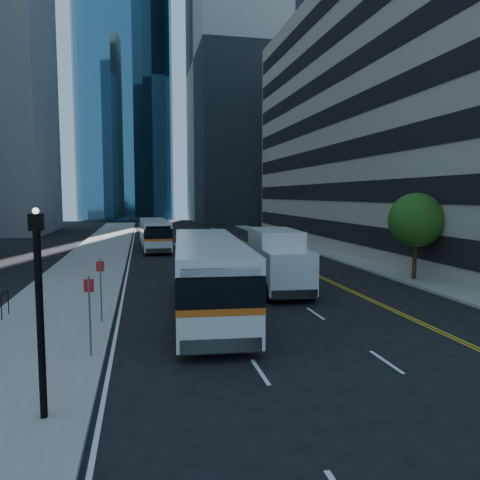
# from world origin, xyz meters

# --- Properties ---
(ground) EXTENTS (160.00, 160.00, 0.00)m
(ground) POSITION_xyz_m (0.00, 0.00, 0.00)
(ground) COLOR black
(ground) RESTS_ON ground
(sidewalk_west) EXTENTS (5.00, 90.00, 0.15)m
(sidewalk_west) POSITION_xyz_m (-10.50, 25.00, 0.07)
(sidewalk_west) COLOR gray
(sidewalk_west) RESTS_ON ground
(sidewalk_east) EXTENTS (2.00, 90.00, 0.15)m
(sidewalk_east) POSITION_xyz_m (9.00, 25.00, 0.07)
(sidewalk_east) COLOR gray
(sidewalk_east) RESTS_ON ground
(office_tower_north) EXTENTS (30.00, 28.00, 60.00)m
(office_tower_north) POSITION_xyz_m (18.00, 72.00, 30.00)
(office_tower_north) COLOR gray
(office_tower_north) RESTS_ON ground
(glass_tower) EXTENTS (20.00, 20.00, 80.00)m
(glass_tower) POSITION_xyz_m (-10.00, 85.00, 40.00)
(glass_tower) COLOR #305E81
(glass_tower) RESTS_ON ground
(street_tree) EXTENTS (3.20, 3.20, 5.10)m
(street_tree) POSITION_xyz_m (9.00, 8.00, 3.64)
(street_tree) COLOR #332114
(street_tree) RESTS_ON sidewalk_east
(lamp_post) EXTENTS (0.28, 0.28, 4.56)m
(lamp_post) POSITION_xyz_m (-9.00, -6.00, 2.72)
(lamp_post) COLOR black
(lamp_post) RESTS_ON sidewalk_west
(bus_front) EXTENTS (3.65, 12.64, 3.22)m
(bus_front) POSITION_xyz_m (-4.04, 2.99, 1.76)
(bus_front) COLOR silver
(bus_front) RESTS_ON ground
(bus_rear) EXTENTS (2.74, 10.85, 2.78)m
(bus_rear) POSITION_xyz_m (-5.66, 27.82, 1.52)
(bus_rear) COLOR silver
(bus_rear) RESTS_ON ground
(box_truck) EXTENTS (2.78, 6.88, 3.22)m
(box_truck) POSITION_xyz_m (0.32, 7.02, 1.70)
(box_truck) COLOR silver
(box_truck) RESTS_ON ground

